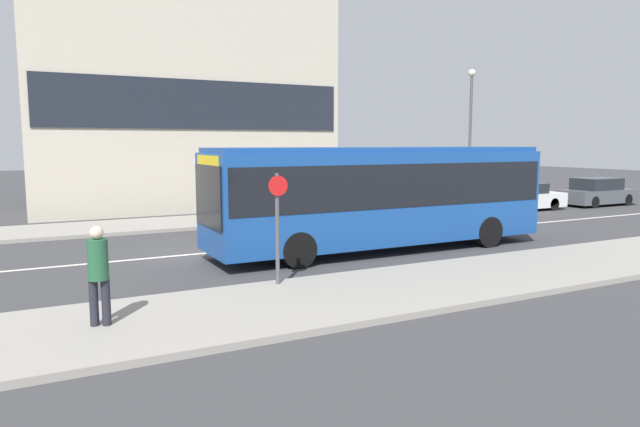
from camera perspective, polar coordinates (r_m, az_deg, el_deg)
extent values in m
plane|color=#3A3A3D|center=(17.23, -11.20, -3.90)|extent=(120.00, 120.00, 0.00)
cube|color=gray|center=(11.51, -2.27, -8.95)|extent=(44.00, 3.50, 0.13)
cube|color=gray|center=(23.21, -15.56, -1.05)|extent=(44.00, 3.50, 0.13)
cube|color=silver|center=(17.23, -11.20, -3.89)|extent=(41.80, 0.16, 0.01)
cube|color=beige|center=(29.44, -13.39, 18.23)|extent=(14.40, 4.36, 18.05)
cube|color=#1E232D|center=(26.79, -11.96, 10.62)|extent=(13.83, 0.08, 2.20)
cube|color=#194793|center=(17.25, 6.09, 1.72)|extent=(10.59, 2.48, 2.66)
cube|color=black|center=(17.22, 6.11, 3.04)|extent=(10.38, 2.51, 1.22)
cube|color=#194793|center=(17.18, 6.15, 6.38)|extent=(10.43, 2.28, 0.14)
cube|color=black|center=(14.97, -11.12, 1.73)|extent=(0.05, 2.18, 1.60)
cube|color=yellow|center=(14.91, -11.20, 5.10)|extent=(0.04, 1.74, 0.32)
cylinder|color=black|center=(14.83, -2.17, -3.66)|extent=(0.96, 0.28, 0.96)
cylinder|color=black|center=(16.87, -5.46, -2.38)|extent=(0.96, 0.28, 0.96)
cylinder|color=black|center=(18.57, 16.47, -1.77)|extent=(0.96, 0.28, 0.96)
cylinder|color=black|center=(20.23, 12.04, -0.92)|extent=(0.96, 0.28, 0.96)
cube|color=silver|center=(25.71, 12.06, 0.77)|extent=(3.95, 1.81, 0.68)
cube|color=#21262B|center=(25.57, 11.90, 2.16)|extent=(2.17, 1.59, 0.58)
cylinder|color=black|center=(25.92, 15.28, 0.31)|extent=(0.60, 0.18, 0.60)
cylinder|color=black|center=(27.13, 12.95, 0.68)|extent=(0.60, 0.18, 0.60)
cylinder|color=black|center=(24.34, 11.05, 0.01)|extent=(0.60, 0.18, 0.60)
cylinder|color=black|center=(25.62, 8.78, 0.40)|extent=(0.60, 0.18, 0.60)
cube|color=silver|center=(29.11, 19.35, 1.25)|extent=(4.63, 1.71, 0.68)
cube|color=#21262B|center=(28.96, 19.21, 2.38)|extent=(2.55, 1.51, 0.48)
cylinder|color=black|center=(29.69, 22.31, 0.86)|extent=(0.60, 0.18, 0.60)
cylinder|color=black|center=(30.70, 20.13, 1.15)|extent=(0.60, 0.18, 0.60)
cylinder|color=black|center=(27.57, 18.45, 0.59)|extent=(0.60, 0.18, 0.60)
cylinder|color=black|center=(28.65, 16.25, 0.90)|extent=(0.60, 0.18, 0.60)
cube|color=#4C5156|center=(33.07, 26.01, 1.59)|extent=(4.20, 1.75, 0.68)
cube|color=#21262B|center=(32.92, 25.94, 2.69)|extent=(2.31, 1.54, 0.60)
cylinder|color=black|center=(33.70, 28.38, 1.22)|extent=(0.60, 0.18, 0.60)
cylinder|color=black|center=(34.60, 26.24, 1.47)|extent=(0.60, 0.18, 0.60)
cylinder|color=black|center=(31.58, 25.72, 1.03)|extent=(0.60, 0.18, 0.60)
cylinder|color=black|center=(32.54, 23.51, 1.31)|extent=(0.60, 0.18, 0.60)
cylinder|color=#23232D|center=(10.57, -21.68, -8.30)|extent=(0.15, 0.15, 0.80)
cylinder|color=#23232D|center=(10.52, -20.61, -8.32)|extent=(0.15, 0.15, 0.80)
cylinder|color=#235638|center=(10.37, -21.33, -4.32)|extent=(0.34, 0.34, 0.70)
sphere|color=beige|center=(10.30, -21.45, -1.79)|extent=(0.23, 0.23, 0.23)
cylinder|color=#4C4C51|center=(12.55, -4.29, -1.57)|extent=(0.09, 0.09, 2.46)
cylinder|color=red|center=(12.39, -4.22, 2.78)|extent=(0.44, 0.03, 0.44)
cylinder|color=#4C4C51|center=(29.44, 14.75, 7.02)|extent=(0.14, 0.14, 6.40)
sphere|color=silver|center=(29.64, 14.96, 13.43)|extent=(0.36, 0.36, 0.36)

